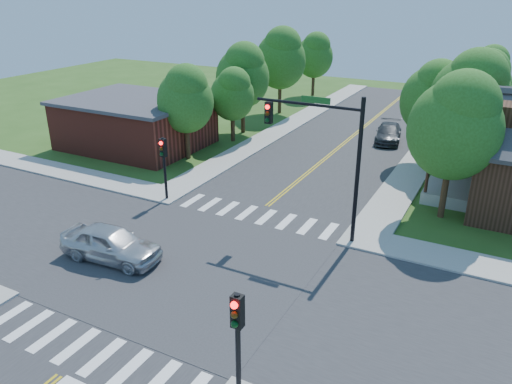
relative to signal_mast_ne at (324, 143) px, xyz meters
The scene contains 24 objects.
ground 8.37m from the signal_mast_ne, 125.00° to the right, with size 100.00×100.00×0.00m, color #2D5119.
road_ns 8.36m from the signal_mast_ne, 125.00° to the right, with size 10.00×90.00×0.04m, color #2D2D30.
road_ew 8.36m from the signal_mast_ne, 125.00° to the right, with size 90.00×10.00×0.04m, color #2D2D30.
intersection_patch 8.37m from the signal_mast_ne, 125.00° to the right, with size 10.20×10.20×0.06m, color #2D2D30.
sidewalk_nw 22.73m from the signal_mast_ne, 152.60° to the left, with size 40.00×40.00×0.14m.
crosswalk_north 6.23m from the signal_mast_ne, behind, with size 8.85×2.00×0.01m.
crosswalk_south 13.32m from the signal_mast_ne, 108.36° to the right, with size 8.85×2.00×0.01m.
centerline 8.34m from the signal_mast_ne, 125.00° to the right, with size 0.30×90.00×0.01m.
signal_mast_ne is the anchor object (origin of this frame).
signal_pole_se 11.55m from the signal_mast_ne, 81.44° to the right, with size 0.34×0.42×3.80m.
signal_pole_nw 9.76m from the signal_mast_ne, behind, with size 0.34×0.42×3.80m.
building_nw 19.87m from the signal_mast_ne, 157.21° to the left, with size 10.40×8.40×3.73m.
tree_e_a 7.25m from the signal_mast_ne, 44.93° to the left, with size 4.70×4.47×7.99m.
tree_e_b 13.07m from the signal_mast_ne, 67.26° to the left, with size 4.88×4.64×8.30m.
tree_e_c 20.53m from the signal_mast_ne, 75.78° to the left, with size 4.38×4.16×7.44m.
tree_e_d 30.15m from the signal_mast_ne, 80.83° to the left, with size 3.97×3.77×6.74m.
tree_w_a 14.46m from the signal_mast_ne, 151.66° to the left, with size 4.01×3.81×6.82m.
tree_w_b 19.30m from the signal_mast_ne, 130.47° to the left, with size 4.44×4.22×7.56m.
tree_w_c 25.79m from the signal_mast_ne, 119.63° to the left, with size 4.83×4.59×8.21m.
tree_w_d 34.16m from the signal_mast_ne, 112.24° to the left, with size 4.11×3.91×6.99m.
tree_house 13.92m from the signal_mast_ne, 78.97° to the left, with size 4.29×4.07×7.29m.
tree_bldg 17.12m from the signal_mast_ne, 134.77° to the left, with size 3.50×3.32×5.94m.
car_silver 10.85m from the signal_mast_ne, 138.66° to the right, with size 4.91×2.30×1.62m, color silver.
car_dgrey 18.29m from the signal_mast_ne, 93.21° to the left, with size 2.68×4.92×1.35m, color #34373A.
Camera 1 is at (11.48, -15.65, 11.75)m, focal length 35.00 mm.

